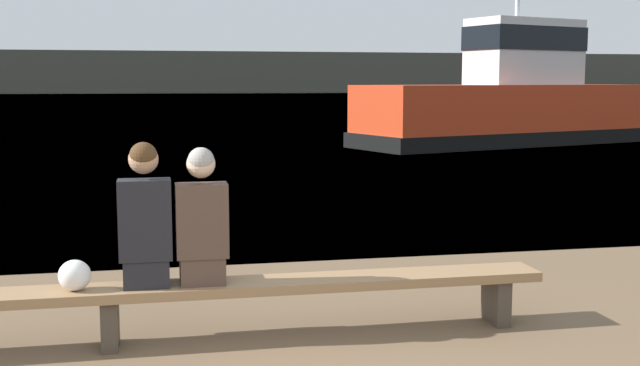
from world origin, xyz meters
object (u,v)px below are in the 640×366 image
(bench_main, at_px, (109,299))
(tugboat_red, at_px, (513,105))
(person_left, at_px, (145,222))
(person_right, at_px, (202,224))
(shopping_bag, at_px, (75,275))

(bench_main, bearing_deg, tugboat_red, 57.02)
(person_left, bearing_deg, person_right, 0.18)
(shopping_bag, bearing_deg, person_left, 3.13)
(bench_main, xyz_separation_m, tugboat_red, (11.42, 17.59, 0.86))
(bench_main, relative_size, tugboat_red, 0.62)
(bench_main, bearing_deg, person_left, 0.84)
(shopping_bag, distance_m, tugboat_red, 21.13)
(tugboat_red, bearing_deg, person_right, 130.35)
(bench_main, distance_m, person_right, 0.87)
(person_left, relative_size, person_right, 1.04)
(person_left, height_order, person_right, person_left)
(person_left, relative_size, shopping_bag, 4.63)
(bench_main, relative_size, shopping_bag, 28.83)
(person_left, xyz_separation_m, tugboat_red, (11.14, 17.59, 0.30))
(shopping_bag, bearing_deg, person_right, 1.81)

